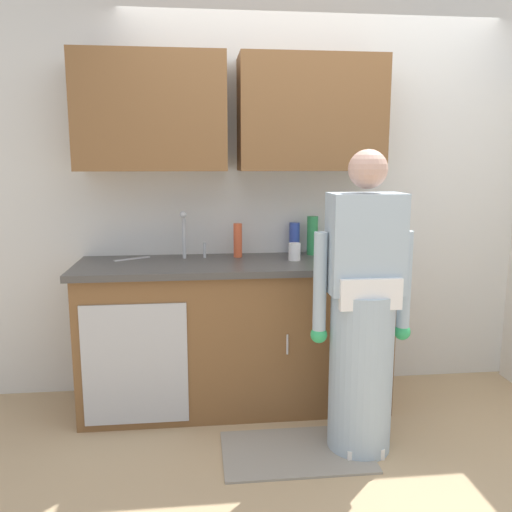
{
  "coord_description": "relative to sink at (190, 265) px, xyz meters",
  "views": [
    {
      "loc": [
        -0.78,
        -2.58,
        1.56
      ],
      "look_at": [
        -0.43,
        0.55,
        1.0
      ],
      "focal_mm": 37.51,
      "sensor_mm": 36.0,
      "label": 1
    }
  ],
  "objects": [
    {
      "name": "ground_plane",
      "position": [
        0.83,
        -0.71,
        -0.93
      ],
      "size": [
        9.0,
        9.0,
        0.0
      ],
      "primitive_type": "plane",
      "color": "tan"
    },
    {
      "name": "cup_by_sink",
      "position": [
        0.66,
        -0.0,
        0.07
      ],
      "size": [
        0.08,
        0.08,
        0.11
      ],
      "primitive_type": "cylinder",
      "color": "white",
      "rests_on": "countertop"
    },
    {
      "name": "bottle_cleaner_spray",
      "position": [
        1.18,
        0.16,
        0.13
      ],
      "size": [
        0.06,
        0.06,
        0.23
      ],
      "primitive_type": "cylinder",
      "color": "silver",
      "rests_on": "countertop"
    },
    {
      "name": "person_at_sink",
      "position": [
        0.91,
        -0.64,
        -0.23
      ],
      "size": [
        0.55,
        0.34,
        1.62
      ],
      "color": "white",
      "rests_on": "ground"
    },
    {
      "name": "countertop",
      "position": [
        0.28,
        -0.01,
        -0.01
      ],
      "size": [
        1.96,
        0.66,
        0.04
      ],
      "primitive_type": "cube",
      "color": "#474442",
      "rests_on": "counter_cabinet"
    },
    {
      "name": "floor_mat",
      "position": [
        0.56,
        -0.66,
        -0.92
      ],
      "size": [
        0.8,
        0.5,
        0.01
      ],
      "primitive_type": "cube",
      "color": "gray",
      "rests_on": "ground"
    },
    {
      "name": "sink",
      "position": [
        0.0,
        0.0,
        0.0
      ],
      "size": [
        0.5,
        0.36,
        0.35
      ],
      "color": "#B7BABF",
      "rests_on": "counter_cabinet"
    },
    {
      "name": "kitchen_wall_with_uppers",
      "position": [
        0.69,
        0.29,
        0.55
      ],
      "size": [
        4.8,
        0.44,
        2.7
      ],
      "color": "silver",
      "rests_on": "ground"
    },
    {
      "name": "bottle_soap",
      "position": [
        0.81,
        0.19,
        0.14
      ],
      "size": [
        0.07,
        0.07,
        0.26
      ],
      "primitive_type": "cylinder",
      "color": "#2D8C4C",
      "rests_on": "countertop"
    },
    {
      "name": "counter_cabinet",
      "position": [
        0.27,
        -0.01,
        -0.48
      ],
      "size": [
        1.9,
        0.62,
        0.9
      ],
      "color": "brown",
      "rests_on": "ground"
    },
    {
      "name": "sponge",
      "position": [
        1.07,
        -0.18,
        0.03
      ],
      "size": [
        0.11,
        0.07,
        0.03
      ],
      "primitive_type": "cube",
      "color": "#4CBF4C",
      "rests_on": "countertop"
    },
    {
      "name": "bottle_dish_liquid",
      "position": [
        0.7,
        0.23,
        0.12
      ],
      "size": [
        0.07,
        0.07,
        0.21
      ],
      "primitive_type": "cylinder",
      "color": "#334CB2",
      "rests_on": "countertop"
    },
    {
      "name": "knife_on_counter",
      "position": [
        -0.37,
        0.15,
        0.02
      ],
      "size": [
        0.22,
        0.15,
        0.01
      ],
      "primitive_type": "cube",
      "rotation": [
        0.0,
        0.0,
        0.55
      ],
      "color": "silver",
      "rests_on": "countertop"
    },
    {
      "name": "bottle_water_tall",
      "position": [
        0.31,
        0.15,
        0.12
      ],
      "size": [
        0.06,
        0.06,
        0.22
      ],
      "primitive_type": "cylinder",
      "color": "#E05933",
      "rests_on": "countertop"
    }
  ]
}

